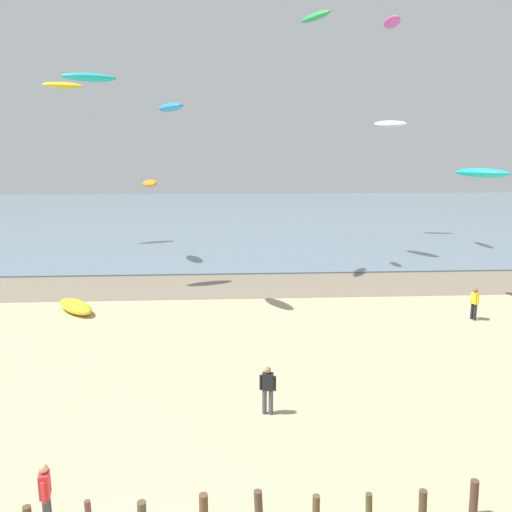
# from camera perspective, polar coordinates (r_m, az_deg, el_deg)

# --- Properties ---
(wet_sand_strip) EXTENTS (120.00, 6.12, 0.01)m
(wet_sand_strip) POSITION_cam_1_polar(r_m,az_deg,el_deg) (33.20, -7.67, -3.48)
(wet_sand_strip) COLOR #7A6D59
(wet_sand_strip) RESTS_ON ground
(sea) EXTENTS (160.00, 70.00, 0.10)m
(sea) POSITION_cam_1_polar(r_m,az_deg,el_deg) (70.57, -5.33, 4.75)
(sea) COLOR slate
(sea) RESTS_ON ground
(groyne_near) EXTENTS (17.55, 0.32, 0.97)m
(groyne_near) POSITION_cam_1_polar(r_m,az_deg,el_deg) (13.95, 17.90, -25.34)
(groyne_near) COLOR #4B3E27
(groyne_near) RESTS_ON ground
(person_mid_beach) EXTENTS (0.56, 0.29, 1.71)m
(person_mid_beach) POSITION_cam_1_polar(r_m,az_deg,el_deg) (17.30, 1.35, -14.97)
(person_mid_beach) COLOR #4C4C56
(person_mid_beach) RESTS_ON ground
(person_by_waterline) EXTENTS (0.31, 0.55, 1.71)m
(person_by_waterline) POSITION_cam_1_polar(r_m,az_deg,el_deg) (28.72, 23.76, -4.95)
(person_by_waterline) COLOR #232328
(person_by_waterline) RESTS_ON ground
(person_left_flank) EXTENTS (0.29, 0.56, 1.71)m
(person_left_flank) POSITION_cam_1_polar(r_m,az_deg,el_deg) (13.72, -22.98, -23.86)
(person_left_flank) COLOR #383842
(person_left_flank) RESTS_ON ground
(grounded_kite) EXTENTS (2.96, 3.19, 0.64)m
(grounded_kite) POSITION_cam_1_polar(r_m,az_deg,el_deg) (29.45, -19.99, -5.45)
(grounded_kite) COLOR yellow
(grounded_kite) RESTS_ON ground
(kite_aloft_0) EXTENTS (2.07, 2.84, 0.53)m
(kite_aloft_0) POSITION_cam_1_polar(r_m,az_deg,el_deg) (27.45, -9.79, 16.45)
(kite_aloft_0) COLOR #2384D1
(kite_aloft_1) EXTENTS (3.45, 1.86, 0.93)m
(kite_aloft_1) POSITION_cam_1_polar(r_m,az_deg,el_deg) (54.03, 15.16, 14.44)
(kite_aloft_1) COLOR white
(kite_aloft_2) EXTENTS (3.36, 2.03, 0.56)m
(kite_aloft_2) POSITION_cam_1_polar(r_m,az_deg,el_deg) (33.34, -18.59, 18.84)
(kite_aloft_2) COLOR #19B2B7
(kite_aloft_3) EXTENTS (2.65, 3.35, 0.60)m
(kite_aloft_3) POSITION_cam_1_polar(r_m,az_deg,el_deg) (31.10, 24.47, 8.67)
(kite_aloft_3) COLOR #19B2B7
(kite_aloft_7) EXTENTS (2.12, 3.38, 0.78)m
(kite_aloft_7) POSITION_cam_1_polar(r_m,az_deg,el_deg) (40.26, -12.09, 8.17)
(kite_aloft_7) COLOR orange
(kite_aloft_8) EXTENTS (1.26, 3.38, 0.95)m
(kite_aloft_8) POSITION_cam_1_polar(r_m,az_deg,el_deg) (47.15, 15.33, 24.45)
(kite_aloft_8) COLOR #E54C99
(kite_aloft_10) EXTENTS (3.63, 2.32, 0.83)m
(kite_aloft_10) POSITION_cam_1_polar(r_m,az_deg,el_deg) (49.92, -21.28, 17.78)
(kite_aloft_10) COLOR yellow
(kite_aloft_11) EXTENTS (2.68, 3.60, 0.95)m
(kite_aloft_11) POSITION_cam_1_polar(r_m,az_deg,el_deg) (41.99, 6.84, 25.61)
(kite_aloft_11) COLOR green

